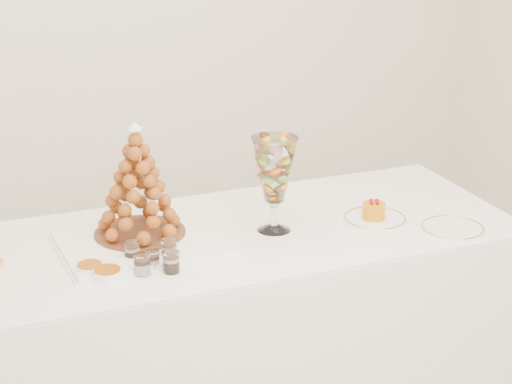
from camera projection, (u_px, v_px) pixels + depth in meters
name	position (u px, v px, depth m)	size (l,w,h in m)	color
buffet_table	(236.00, 327.00, 3.32)	(2.16, 0.95, 0.81)	white
lace_tray	(145.00, 243.00, 3.06)	(0.58, 0.44, 0.02)	white
macaron_vase	(275.00, 171.00, 3.11)	(0.17, 0.17, 0.36)	white
cake_plate	(375.00, 219.00, 3.28)	(0.24, 0.24, 0.01)	white
spare_plate	(452.00, 229.00, 3.19)	(0.24, 0.24, 0.01)	white
verrine_a	(132.00, 251.00, 2.93)	(0.05, 0.05, 0.07)	white
verrine_b	(152.00, 259.00, 2.88)	(0.05, 0.05, 0.07)	white
verrine_c	(169.00, 250.00, 2.94)	(0.05, 0.05, 0.07)	white
verrine_d	(142.00, 264.00, 2.83)	(0.05, 0.05, 0.07)	white
verrine_e	(171.00, 262.00, 2.85)	(0.05, 0.05, 0.07)	white
ramekin_back	(90.00, 269.00, 2.85)	(0.09, 0.09, 0.03)	white
ramekin_front	(108.00, 274.00, 2.81)	(0.10, 0.10, 0.03)	white
croquembouche	(137.00, 181.00, 3.04)	(0.33, 0.33, 0.41)	brown
mousse_cake	(374.00, 210.00, 3.26)	(0.09, 0.09, 0.08)	#CD7809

